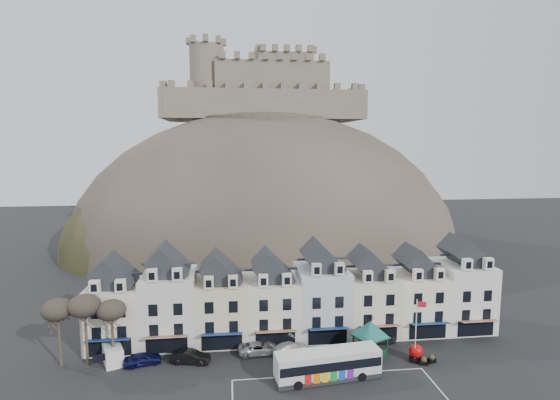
{
  "coord_description": "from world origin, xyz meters",
  "views": [
    {
      "loc": [
        -9.05,
        -40.67,
        26.14
      ],
      "look_at": [
        -1.4,
        24.0,
        17.61
      ],
      "focal_mm": 28.0,
      "sensor_mm": 36.0,
      "label": 1
    }
  ],
  "objects_px": {
    "car_silver": "(259,348)",
    "car_white": "(290,348)",
    "bus": "(328,363)",
    "bus_shelter": "(370,329)",
    "car_navy": "(142,359)",
    "flagpole": "(417,327)",
    "red_buoy": "(416,353)",
    "car_charcoal": "(377,337)",
    "white_van": "(112,353)",
    "car_maroon": "(343,349)",
    "car_black": "(190,357)"
  },
  "relations": [
    {
      "from": "car_silver",
      "to": "car_white",
      "type": "xyz_separation_m",
      "value": [
        3.89,
        -0.34,
        -0.02
      ]
    },
    {
      "from": "bus",
      "to": "bus_shelter",
      "type": "bearing_deg",
      "value": 29.45
    },
    {
      "from": "car_navy",
      "to": "flagpole",
      "type": "bearing_deg",
      "value": -111.15
    },
    {
      "from": "red_buoy",
      "to": "bus_shelter",
      "type": "bearing_deg",
      "value": 159.37
    },
    {
      "from": "car_charcoal",
      "to": "bus_shelter",
      "type": "bearing_deg",
      "value": 149.63
    },
    {
      "from": "car_navy",
      "to": "white_van",
      "type": "bearing_deg",
      "value": 55.43
    },
    {
      "from": "car_maroon",
      "to": "car_black",
      "type": "bearing_deg",
      "value": 79.6
    },
    {
      "from": "car_silver",
      "to": "car_maroon",
      "type": "distance_m",
      "value": 10.49
    },
    {
      "from": "white_van",
      "to": "car_navy",
      "type": "xyz_separation_m",
      "value": [
        3.76,
        -1.32,
        -0.3
      ]
    },
    {
      "from": "car_maroon",
      "to": "car_charcoal",
      "type": "bearing_deg",
      "value": -74.72
    },
    {
      "from": "red_buoy",
      "to": "flagpole",
      "type": "distance_m",
      "value": 3.48
    },
    {
      "from": "car_maroon",
      "to": "bus_shelter",
      "type": "bearing_deg",
      "value": -114.24
    },
    {
      "from": "car_silver",
      "to": "car_white",
      "type": "bearing_deg",
      "value": -99.27
    },
    {
      "from": "car_navy",
      "to": "car_black",
      "type": "xyz_separation_m",
      "value": [
        5.61,
        -0.2,
        0.03
      ]
    },
    {
      "from": "car_navy",
      "to": "car_black",
      "type": "distance_m",
      "value": 5.62
    },
    {
      "from": "car_black",
      "to": "white_van",
      "type": "bearing_deg",
      "value": 92.37
    },
    {
      "from": "bus_shelter",
      "to": "car_navy",
      "type": "height_order",
      "value": "bus_shelter"
    },
    {
      "from": "car_black",
      "to": "car_white",
      "type": "height_order",
      "value": "car_black"
    },
    {
      "from": "red_buoy",
      "to": "car_silver",
      "type": "relative_size",
      "value": 0.4
    },
    {
      "from": "flagpole",
      "to": "car_charcoal",
      "type": "bearing_deg",
      "value": 116.95
    },
    {
      "from": "flagpole",
      "to": "bus_shelter",
      "type": "bearing_deg",
      "value": 154.39
    },
    {
      "from": "white_van",
      "to": "car_charcoal",
      "type": "height_order",
      "value": "white_van"
    },
    {
      "from": "bus_shelter",
      "to": "car_charcoal",
      "type": "height_order",
      "value": "bus_shelter"
    },
    {
      "from": "red_buoy",
      "to": "car_black",
      "type": "distance_m",
      "value": 27.13
    },
    {
      "from": "flagpole",
      "to": "car_black",
      "type": "distance_m",
      "value": 27.22
    },
    {
      "from": "flagpole",
      "to": "car_white",
      "type": "relative_size",
      "value": 1.62
    },
    {
      "from": "car_charcoal",
      "to": "car_navy",
      "type": "bearing_deg",
      "value": 95.67
    },
    {
      "from": "flagpole",
      "to": "car_black",
      "type": "xyz_separation_m",
      "value": [
        -26.78,
        3.12,
        -3.74
      ]
    },
    {
      "from": "bus_shelter",
      "to": "white_van",
      "type": "height_order",
      "value": "bus_shelter"
    },
    {
      "from": "car_white",
      "to": "car_black",
      "type": "bearing_deg",
      "value": 73.54
    },
    {
      "from": "car_navy",
      "to": "car_white",
      "type": "distance_m",
      "value": 17.84
    },
    {
      "from": "bus_shelter",
      "to": "car_silver",
      "type": "bearing_deg",
      "value": 146.93
    },
    {
      "from": "flagpole",
      "to": "car_silver",
      "type": "distance_m",
      "value": 19.37
    },
    {
      "from": "flagpole",
      "to": "car_maroon",
      "type": "xyz_separation_m",
      "value": [
        -8.06,
        3.12,
        -3.83
      ]
    },
    {
      "from": "white_van",
      "to": "car_maroon",
      "type": "distance_m",
      "value": 28.14
    },
    {
      "from": "flagpole",
      "to": "car_silver",
      "type": "height_order",
      "value": "flagpole"
    },
    {
      "from": "car_navy",
      "to": "car_black",
      "type": "height_order",
      "value": "car_black"
    },
    {
      "from": "car_white",
      "to": "car_charcoal",
      "type": "relative_size",
      "value": 1.03
    },
    {
      "from": "bus",
      "to": "car_navy",
      "type": "relative_size",
      "value": 2.77
    },
    {
      "from": "car_black",
      "to": "bus",
      "type": "bearing_deg",
      "value": -97.84
    },
    {
      "from": "car_maroon",
      "to": "car_white",
      "type": "bearing_deg",
      "value": 70.75
    },
    {
      "from": "white_van",
      "to": "car_navy",
      "type": "distance_m",
      "value": 3.99
    },
    {
      "from": "red_buoy",
      "to": "car_charcoal",
      "type": "distance_m",
      "value": 6.05
    },
    {
      "from": "red_buoy",
      "to": "car_silver",
      "type": "bearing_deg",
      "value": 167.75
    },
    {
      "from": "car_black",
      "to": "flagpole",
      "type": "bearing_deg",
      "value": -85.07
    },
    {
      "from": "bus",
      "to": "car_maroon",
      "type": "xyz_separation_m",
      "value": [
        3.22,
        5.47,
        -1.16
      ]
    },
    {
      "from": "white_van",
      "to": "car_charcoal",
      "type": "bearing_deg",
      "value": -20.86
    },
    {
      "from": "car_navy",
      "to": "car_black",
      "type": "bearing_deg",
      "value": -107.38
    },
    {
      "from": "white_van",
      "to": "car_white",
      "type": "relative_size",
      "value": 1.02
    },
    {
      "from": "car_maroon",
      "to": "red_buoy",
      "type": "bearing_deg",
      "value": -118.48
    }
  ]
}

